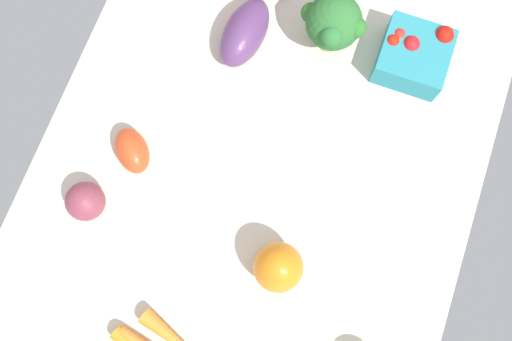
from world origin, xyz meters
TOP-DOWN VIEW (x-y plane):
  - tablecloth at (0.00, 0.00)cm, footprint 104.00×76.00cm
  - red_onion_center at (-14.91, 25.04)cm, footprint 6.68×6.68cm
  - broccoli_head at (27.82, -4.21)cm, footprint 10.88×11.47cm
  - roma_tomato at (-4.01, 21.25)cm, footprint 9.91×9.75cm
  - berry_basket at (29.25, -19.53)cm, footprint 11.92×11.92cm
  - eggplant at (22.99, 10.38)cm, footprint 14.67×8.64cm
  - bell_pepper_orange at (-14.47, -8.95)cm, footprint 11.13×11.13cm

SIDE VIEW (x-z plane):
  - tablecloth at x=0.00cm, z-range 0.00..2.00cm
  - roma_tomato at x=-4.01cm, z-range 2.00..7.49cm
  - berry_basket at x=29.25cm, z-range 1.57..8.91cm
  - red_onion_center at x=-14.91cm, z-range 2.00..8.68cm
  - eggplant at x=22.99cm, z-range 2.00..9.24cm
  - bell_pepper_orange at x=-14.47cm, z-range 2.00..11.60cm
  - broccoli_head at x=27.82cm, z-range 3.40..16.46cm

